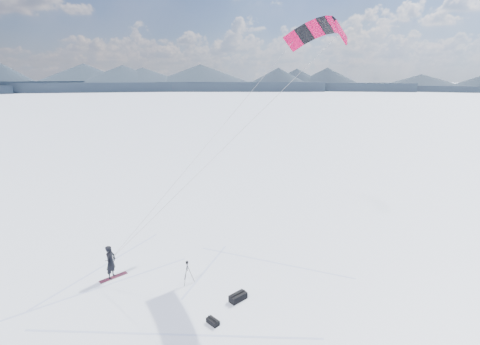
{
  "coord_description": "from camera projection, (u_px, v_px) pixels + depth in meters",
  "views": [
    {
      "loc": [
        1.33,
        -16.44,
        10.72
      ],
      "look_at": [
        3.86,
        3.3,
        5.33
      ],
      "focal_mm": 26.0,
      "sensor_mm": 36.0,
      "label": 1
    }
  ],
  "objects": [
    {
      "name": "ground",
      "position": [
        176.0,
        288.0,
        18.38
      ],
      "size": [
        1800.0,
        1800.0,
        0.0
      ],
      "primitive_type": "plane",
      "color": "white"
    },
    {
      "name": "horizon_hills",
      "position": [
        172.0,
        213.0,
        17.27
      ],
      "size": [
        704.0,
        705.94,
        9.84
      ],
      "color": "black",
      "rests_on": "ground"
    },
    {
      "name": "snow_tracks",
      "position": [
        147.0,
        294.0,
        17.89
      ],
      "size": [
        13.93,
        10.25,
        0.01
      ],
      "color": "#AAB6D9",
      "rests_on": "ground"
    },
    {
      "name": "snowkiter",
      "position": [
        112.0,
        277.0,
        19.37
      ],
      "size": [
        0.66,
        0.81,
        1.93
      ],
      "primitive_type": "imported",
      "rotation": [
        0.0,
        0.0,
        1.24
      ],
      "color": "black",
      "rests_on": "ground"
    },
    {
      "name": "snowboard",
      "position": [
        113.0,
        277.0,
        19.35
      ],
      "size": [
        1.43,
        1.11,
        0.04
      ],
      "primitive_type": "cube",
      "rotation": [
        0.0,
        0.0,
        0.61
      ],
      "color": "maroon",
      "rests_on": "ground"
    },
    {
      "name": "tripod",
      "position": [
        187.0,
        269.0,
        18.67
      ],
      "size": [
        0.58,
        0.67,
        1.28
      ],
      "rotation": [
        0.0,
        0.0,
        0.0
      ],
      "color": "black",
      "rests_on": "ground"
    },
    {
      "name": "gear_bag_a",
      "position": [
        238.0,
        297.0,
        17.34
      ],
      "size": [
        1.0,
        0.87,
        0.41
      ],
      "rotation": [
        0.0,
        0.0,
        0.61
      ],
      "color": "black",
      "rests_on": "ground"
    },
    {
      "name": "gear_bag_b",
      "position": [
        213.0,
        321.0,
        15.68
      ],
      "size": [
        0.62,
        0.68,
        0.28
      ],
      "rotation": [
        0.0,
        0.0,
        -0.91
      ],
      "color": "black",
      "rests_on": "ground"
    },
    {
      "name": "power_kite",
      "position": [
        319.0,
        33.0,
        20.75
      ],
      "size": [
        13.73,
        6.22,
        13.18
      ],
      "color": "#CE033B",
      "rests_on": "ground"
    }
  ]
}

